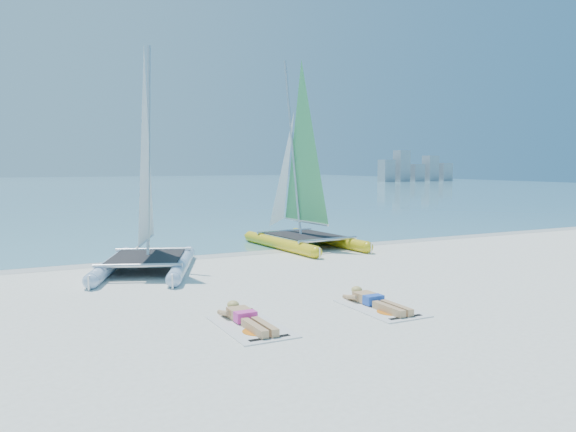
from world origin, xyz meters
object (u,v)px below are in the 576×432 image
object	(u,v)px
towel_b	(380,308)
sunbather_b	(375,300)
catamaran_yellow	(297,185)
sunbather_a	(246,317)
catamaran_blue	(146,200)
towel_a	(251,326)

from	to	relation	value
towel_b	sunbather_b	world-z (taller)	sunbather_b
catamaran_yellow	sunbather_a	distance (m)	9.70
catamaran_blue	sunbather_a	size ratio (longest dim) A/B	3.55
towel_a	catamaran_yellow	bearing A→B (deg)	57.57
towel_a	towel_b	bearing A→B (deg)	-0.15
catamaran_blue	towel_a	world-z (taller)	catamaran_blue
catamaran_blue	sunbather_b	bearing A→B (deg)	-39.71
catamaran_yellow	towel_b	xyz separation A→B (m)	(-2.50, -8.17, -2.03)
sunbather_b	towel_b	bearing A→B (deg)	-90.00
catamaran_yellow	sunbather_b	bearing A→B (deg)	-111.44
sunbather_a	sunbather_b	xyz separation A→B (m)	(2.68, -0.01, 0.00)
towel_a	sunbather_a	size ratio (longest dim) A/B	1.07
towel_b	sunbather_b	xyz separation A→B (m)	(0.00, 0.19, 0.11)
catamaran_yellow	towel_b	size ratio (longest dim) A/B	3.51
catamaran_blue	towel_a	bearing A→B (deg)	-64.32
catamaran_yellow	sunbather_b	world-z (taller)	catamaran_yellow
sunbather_a	towel_a	bearing A→B (deg)	-90.00
sunbather_a	sunbather_b	bearing A→B (deg)	-0.15
towel_b	catamaran_blue	bearing A→B (deg)	117.75
sunbather_a	towel_b	distance (m)	2.69
catamaran_blue	catamaran_yellow	world-z (taller)	catamaran_yellow
towel_b	sunbather_a	bearing A→B (deg)	175.76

